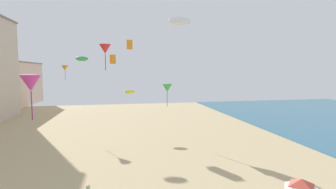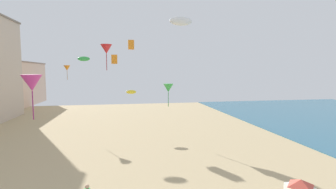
{
  "view_description": "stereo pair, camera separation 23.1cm",
  "coord_description": "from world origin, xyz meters",
  "px_view_note": "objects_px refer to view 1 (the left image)",
  "views": [
    {
      "loc": [
        2.63,
        -1.21,
        7.91
      ],
      "look_at": [
        6.13,
        16.9,
        6.22
      ],
      "focal_mm": 26.32,
      "sensor_mm": 36.0,
      "label": 1
    },
    {
      "loc": [
        2.86,
        -1.25,
        7.91
      ],
      "look_at": [
        6.13,
        16.9,
        6.22
      ],
      "focal_mm": 26.32,
      "sensor_mm": 36.0,
      "label": 2
    }
  ],
  "objects_px": {
    "kite_green_delta_2": "(167,88)",
    "kite_green_parafoil": "(82,59)",
    "kite_orange_box": "(113,59)",
    "kite_orange_delta": "(65,68)",
    "kite_magenta_delta": "(31,83)",
    "kite_orange_box_2": "(129,45)",
    "kite_red_delta": "(105,49)",
    "kite_yellow_parafoil": "(130,92)",
    "kite_white_parafoil": "(180,21)"
  },
  "relations": [
    {
      "from": "kite_orange_delta",
      "to": "kite_orange_box_2",
      "type": "xyz_separation_m",
      "value": [
        9.16,
        -0.54,
        3.41
      ]
    },
    {
      "from": "kite_orange_delta",
      "to": "kite_orange_box",
      "type": "bearing_deg",
      "value": -19.32
    },
    {
      "from": "kite_orange_box_2",
      "to": "kite_green_parafoil",
      "type": "bearing_deg",
      "value": -160.88
    },
    {
      "from": "kite_orange_box_2",
      "to": "kite_green_parafoil",
      "type": "height_order",
      "value": "kite_orange_box_2"
    },
    {
      "from": "kite_white_parafoil",
      "to": "kite_orange_delta",
      "type": "xyz_separation_m",
      "value": [
        -15.03,
        7.51,
        -5.65
      ]
    },
    {
      "from": "kite_orange_delta",
      "to": "kite_orange_box_2",
      "type": "distance_m",
      "value": 9.79
    },
    {
      "from": "kite_orange_box",
      "to": "kite_magenta_delta",
      "type": "xyz_separation_m",
      "value": [
        -6.12,
        -13.62,
        -2.64
      ]
    },
    {
      "from": "kite_yellow_parafoil",
      "to": "kite_magenta_delta",
      "type": "bearing_deg",
      "value": -124.44
    },
    {
      "from": "kite_orange_box",
      "to": "kite_green_delta_2",
      "type": "bearing_deg",
      "value": -44.88
    },
    {
      "from": "kite_orange_delta",
      "to": "kite_red_delta",
      "type": "relative_size",
      "value": 0.73
    },
    {
      "from": "kite_yellow_parafoil",
      "to": "kite_orange_box_2",
      "type": "bearing_deg",
      "value": 86.92
    },
    {
      "from": "kite_white_parafoil",
      "to": "kite_magenta_delta",
      "type": "bearing_deg",
      "value": -149.42
    },
    {
      "from": "kite_orange_box_2",
      "to": "kite_red_delta",
      "type": "distance_m",
      "value": 9.52
    },
    {
      "from": "kite_orange_delta",
      "to": "kite_green_delta_2",
      "type": "distance_m",
      "value": 16.08
    },
    {
      "from": "kite_orange_box_2",
      "to": "kite_green_parafoil",
      "type": "distance_m",
      "value": 7.12
    },
    {
      "from": "kite_yellow_parafoil",
      "to": "kite_green_parafoil",
      "type": "relative_size",
      "value": 0.85
    },
    {
      "from": "kite_white_parafoil",
      "to": "kite_magenta_delta",
      "type": "xyz_separation_m",
      "value": [
        -14.37,
        -8.49,
        -7.11
      ]
    },
    {
      "from": "kite_green_delta_2",
      "to": "kite_green_parafoil",
      "type": "bearing_deg",
      "value": 150.01
    },
    {
      "from": "kite_orange_delta",
      "to": "kite_red_delta",
      "type": "distance_m",
      "value": 11.47
    },
    {
      "from": "kite_orange_box",
      "to": "kite_red_delta",
      "type": "distance_m",
      "value": 7.15
    },
    {
      "from": "kite_orange_box",
      "to": "kite_white_parafoil",
      "type": "height_order",
      "value": "kite_white_parafoil"
    },
    {
      "from": "kite_orange_delta",
      "to": "kite_magenta_delta",
      "type": "bearing_deg",
      "value": -87.62
    },
    {
      "from": "kite_white_parafoil",
      "to": "kite_green_delta_2",
      "type": "height_order",
      "value": "kite_white_parafoil"
    },
    {
      "from": "kite_orange_box",
      "to": "kite_red_delta",
      "type": "bearing_deg",
      "value": -94.82
    },
    {
      "from": "kite_white_parafoil",
      "to": "kite_green_delta_2",
      "type": "relative_size",
      "value": 1.03
    },
    {
      "from": "kite_orange_box",
      "to": "kite_orange_delta",
      "type": "bearing_deg",
      "value": 160.68
    },
    {
      "from": "kite_magenta_delta",
      "to": "kite_orange_box_2",
      "type": "distance_m",
      "value": 18.3
    },
    {
      "from": "kite_orange_box",
      "to": "kite_orange_box_2",
      "type": "distance_m",
      "value": 3.75
    },
    {
      "from": "kite_orange_box",
      "to": "kite_orange_delta",
      "type": "distance_m",
      "value": 7.28
    },
    {
      "from": "kite_orange_box",
      "to": "kite_red_delta",
      "type": "relative_size",
      "value": 0.44
    },
    {
      "from": "kite_magenta_delta",
      "to": "kite_green_parafoil",
      "type": "relative_size",
      "value": 2.32
    },
    {
      "from": "kite_magenta_delta",
      "to": "kite_orange_box_2",
      "type": "height_order",
      "value": "kite_orange_box_2"
    },
    {
      "from": "kite_red_delta",
      "to": "kite_green_parafoil",
      "type": "relative_size",
      "value": 1.79
    },
    {
      "from": "kite_orange_box",
      "to": "kite_orange_box_2",
      "type": "xyz_separation_m",
      "value": [
        2.38,
        1.84,
        2.24
      ]
    },
    {
      "from": "kite_yellow_parafoil",
      "to": "kite_green_delta_2",
      "type": "xyz_separation_m",
      "value": [
        4.25,
        -4.93,
        0.81
      ]
    },
    {
      "from": "kite_orange_delta",
      "to": "kite_green_delta_2",
      "type": "relative_size",
      "value": 0.76
    },
    {
      "from": "kite_white_parafoil",
      "to": "kite_yellow_parafoil",
      "type": "xyz_separation_m",
      "value": [
        -6.05,
        3.64,
        -8.93
      ]
    },
    {
      "from": "kite_green_parafoil",
      "to": "kite_green_delta_2",
      "type": "bearing_deg",
      "value": -29.99
    },
    {
      "from": "kite_orange_delta",
      "to": "kite_green_parafoil",
      "type": "height_order",
      "value": "kite_green_parafoil"
    },
    {
      "from": "kite_magenta_delta",
      "to": "kite_orange_delta",
      "type": "height_order",
      "value": "kite_orange_delta"
    },
    {
      "from": "kite_magenta_delta",
      "to": "kite_green_delta_2",
      "type": "bearing_deg",
      "value": 29.81
    },
    {
      "from": "kite_yellow_parafoil",
      "to": "kite_white_parafoil",
      "type": "bearing_deg",
      "value": -31.04
    },
    {
      "from": "kite_magenta_delta",
      "to": "kite_yellow_parafoil",
      "type": "bearing_deg",
      "value": 55.56
    },
    {
      "from": "kite_yellow_parafoil",
      "to": "kite_red_delta",
      "type": "height_order",
      "value": "kite_red_delta"
    },
    {
      "from": "kite_yellow_parafoil",
      "to": "kite_orange_delta",
      "type": "bearing_deg",
      "value": 156.69
    },
    {
      "from": "kite_magenta_delta",
      "to": "kite_red_delta",
      "type": "relative_size",
      "value": 1.3
    },
    {
      "from": "kite_orange_box",
      "to": "kite_white_parafoil",
      "type": "relative_size",
      "value": 0.44
    },
    {
      "from": "kite_orange_box_2",
      "to": "kite_green_parafoil",
      "type": "relative_size",
      "value": 0.84
    },
    {
      "from": "kite_magenta_delta",
      "to": "kite_green_parafoil",
      "type": "distance_m",
      "value": 13.67
    },
    {
      "from": "kite_orange_box_2",
      "to": "kite_yellow_parafoil",
      "type": "bearing_deg",
      "value": -93.08
    }
  ]
}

